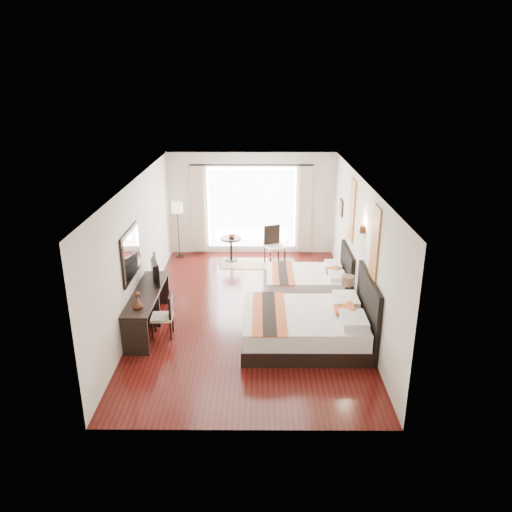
{
  "coord_description": "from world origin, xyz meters",
  "views": [
    {
      "loc": [
        0.2,
        -9.53,
        4.75
      ],
      "look_at": [
        0.14,
        0.18,
        1.19
      ],
      "focal_mm": 35.0,
      "sensor_mm": 36.0,
      "label": 1
    }
  ],
  "objects_px": {
    "window_chair": "(274,253)",
    "table_lamp": "(348,282)",
    "nightstand": "(348,308)",
    "fruit_bowl": "(232,237)",
    "desk_chair": "(164,324)",
    "floor_lamp": "(177,211)",
    "console_desk": "(148,310)",
    "bed_far": "(309,281)",
    "vase": "(350,296)",
    "bed_near": "(309,326)",
    "television": "(152,270)",
    "side_table": "(231,249)"
  },
  "relations": [
    {
      "from": "bed_near",
      "to": "table_lamp",
      "type": "xyz_separation_m",
      "value": [
        0.87,
        1.07,
        0.43
      ]
    },
    {
      "from": "desk_chair",
      "to": "side_table",
      "type": "relative_size",
      "value": 1.33
    },
    {
      "from": "television",
      "to": "console_desk",
      "type": "bearing_deg",
      "value": 161.37
    },
    {
      "from": "bed_near",
      "to": "bed_far",
      "type": "xyz_separation_m",
      "value": [
        0.22,
        2.28,
        -0.06
      ]
    },
    {
      "from": "television",
      "to": "side_table",
      "type": "xyz_separation_m",
      "value": [
        1.43,
        3.2,
        -0.67
      ]
    },
    {
      "from": "bed_far",
      "to": "desk_chair",
      "type": "relative_size",
      "value": 2.18
    },
    {
      "from": "bed_near",
      "to": "floor_lamp",
      "type": "distance_m",
      "value": 5.69
    },
    {
      "from": "desk_chair",
      "to": "side_table",
      "type": "height_order",
      "value": "desk_chair"
    },
    {
      "from": "fruit_bowl",
      "to": "window_chair",
      "type": "distance_m",
      "value": 1.21
    },
    {
      "from": "floor_lamp",
      "to": "desk_chair",
      "type": "bearing_deg",
      "value": -85.21
    },
    {
      "from": "bed_near",
      "to": "nightstand",
      "type": "bearing_deg",
      "value": 48.04
    },
    {
      "from": "nightstand",
      "to": "desk_chair",
      "type": "distance_m",
      "value": 3.72
    },
    {
      "from": "fruit_bowl",
      "to": "nightstand",
      "type": "bearing_deg",
      "value": -52.69
    },
    {
      "from": "window_chair",
      "to": "console_desk",
      "type": "bearing_deg",
      "value": -57.79
    },
    {
      "from": "console_desk",
      "to": "floor_lamp",
      "type": "distance_m",
      "value": 4.18
    },
    {
      "from": "console_desk",
      "to": "fruit_bowl",
      "type": "distance_m",
      "value": 4.03
    },
    {
      "from": "side_table",
      "to": "fruit_bowl",
      "type": "distance_m",
      "value": 0.35
    },
    {
      "from": "nightstand",
      "to": "floor_lamp",
      "type": "xyz_separation_m",
      "value": [
        -4.01,
        3.68,
        1.06
      ]
    },
    {
      "from": "nightstand",
      "to": "side_table",
      "type": "height_order",
      "value": "side_table"
    },
    {
      "from": "nightstand",
      "to": "floor_lamp",
      "type": "relative_size",
      "value": 0.31
    },
    {
      "from": "television",
      "to": "window_chair",
      "type": "bearing_deg",
      "value": -57.56
    },
    {
      "from": "bed_far",
      "to": "nightstand",
      "type": "bearing_deg",
      "value": -62.61
    },
    {
      "from": "console_desk",
      "to": "television",
      "type": "xyz_separation_m",
      "value": [
        0.02,
        0.55,
        0.62
      ]
    },
    {
      "from": "table_lamp",
      "to": "fruit_bowl",
      "type": "distance_m",
      "value": 4.13
    },
    {
      "from": "desk_chair",
      "to": "fruit_bowl",
      "type": "height_order",
      "value": "desk_chair"
    },
    {
      "from": "bed_near",
      "to": "television",
      "type": "relative_size",
      "value": 2.78
    },
    {
      "from": "bed_far",
      "to": "floor_lamp",
      "type": "relative_size",
      "value": 1.24
    },
    {
      "from": "television",
      "to": "window_chair",
      "type": "height_order",
      "value": "television"
    },
    {
      "from": "table_lamp",
      "to": "window_chair",
      "type": "relative_size",
      "value": 0.4
    },
    {
      "from": "desk_chair",
      "to": "side_table",
      "type": "distance_m",
      "value": 4.26
    },
    {
      "from": "nightstand",
      "to": "fruit_bowl",
      "type": "bearing_deg",
      "value": 127.31
    },
    {
      "from": "television",
      "to": "window_chair",
      "type": "xyz_separation_m",
      "value": [
        2.58,
        2.97,
        -0.69
      ]
    },
    {
      "from": "desk_chair",
      "to": "floor_lamp",
      "type": "bearing_deg",
      "value": -87.68
    },
    {
      "from": "desk_chair",
      "to": "fruit_bowl",
      "type": "xyz_separation_m",
      "value": [
        1.09,
        4.1,
        0.41
      ]
    },
    {
      "from": "fruit_bowl",
      "to": "floor_lamp",
      "type": "bearing_deg",
      "value": 167.1
    },
    {
      "from": "nightstand",
      "to": "desk_chair",
      "type": "bearing_deg",
      "value": -168.19
    },
    {
      "from": "television",
      "to": "floor_lamp",
      "type": "height_order",
      "value": "floor_lamp"
    },
    {
      "from": "bed_far",
      "to": "fruit_bowl",
      "type": "relative_size",
      "value": 9.93
    },
    {
      "from": "floor_lamp",
      "to": "side_table",
      "type": "height_order",
      "value": "floor_lamp"
    },
    {
      "from": "television",
      "to": "floor_lamp",
      "type": "bearing_deg",
      "value": -16.26
    },
    {
      "from": "bed_far",
      "to": "vase",
      "type": "height_order",
      "value": "bed_far"
    },
    {
      "from": "vase",
      "to": "window_chair",
      "type": "relative_size",
      "value": 0.12
    },
    {
      "from": "nightstand",
      "to": "console_desk",
      "type": "height_order",
      "value": "console_desk"
    },
    {
      "from": "window_chair",
      "to": "table_lamp",
      "type": "bearing_deg",
      "value": 3.46
    },
    {
      "from": "fruit_bowl",
      "to": "console_desk",
      "type": "bearing_deg",
      "value": -111.42
    },
    {
      "from": "desk_chair",
      "to": "nightstand",
      "type": "bearing_deg",
      "value": -170.65
    },
    {
      "from": "nightstand",
      "to": "window_chair",
      "type": "distance_m",
      "value": 3.43
    },
    {
      "from": "side_table",
      "to": "television",
      "type": "bearing_deg",
      "value": -114.04
    },
    {
      "from": "table_lamp",
      "to": "bed_far",
      "type": "bearing_deg",
      "value": 118.46
    },
    {
      "from": "table_lamp",
      "to": "desk_chair",
      "type": "xyz_separation_m",
      "value": [
        -3.63,
        -0.85,
        -0.51
      ]
    }
  ]
}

